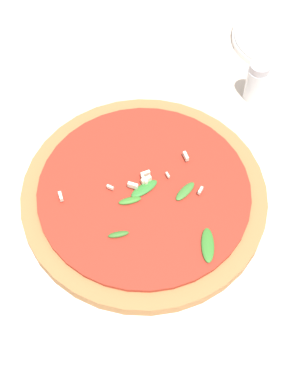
% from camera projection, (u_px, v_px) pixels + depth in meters
% --- Properties ---
extents(ground_plane, '(6.00, 6.00, 0.00)m').
position_uv_depth(ground_plane, '(172.00, 201.00, 0.72)').
color(ground_plane, beige).
extents(pizza_arugula_main, '(0.34, 0.34, 0.05)m').
position_uv_depth(pizza_arugula_main, '(144.00, 197.00, 0.71)').
color(pizza_arugula_main, white).
rests_on(pizza_arugula_main, ground_plane).
extents(side_plate_white, '(0.16, 0.16, 0.02)m').
position_uv_depth(side_plate_white, '(279.00, 37.00, 0.88)').
color(side_plate_white, white).
rests_on(side_plate_white, ground_plane).
extents(shaker_pepper, '(0.03, 0.03, 0.07)m').
position_uv_depth(shaker_pepper, '(257.00, 81.00, 0.80)').
color(shaker_pepper, silver).
rests_on(shaker_pepper, ground_plane).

